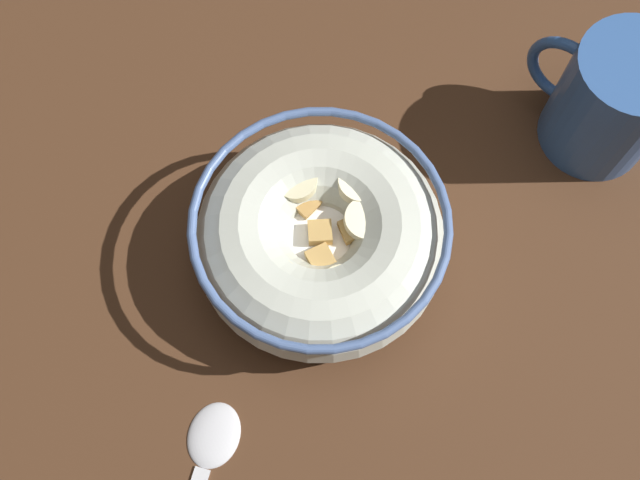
% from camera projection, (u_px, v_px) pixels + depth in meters
% --- Properties ---
extents(ground_plane, '(1.22, 1.22, 0.02)m').
position_uv_depth(ground_plane, '(320.00, 260.00, 0.51)').
color(ground_plane, '#472B19').
extents(cereal_bowl, '(0.16, 0.16, 0.06)m').
position_uv_depth(cereal_bowl, '(320.00, 238.00, 0.47)').
color(cereal_bowl, beige).
rests_on(cereal_bowl, ground_plane).
extents(spoon, '(0.08, 0.15, 0.01)m').
position_uv_depth(spoon, '(203.00, 466.00, 0.44)').
color(spoon, silver).
rests_on(spoon, ground_plane).
extents(coffee_mug, '(0.11, 0.08, 0.09)m').
position_uv_depth(coffee_mug, '(610.00, 100.00, 0.49)').
color(coffee_mug, '#335999').
rests_on(coffee_mug, ground_plane).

